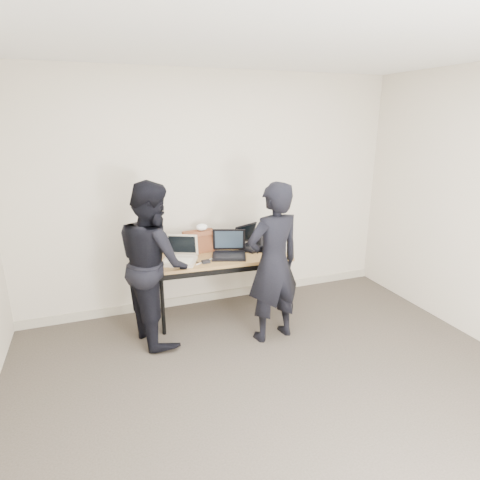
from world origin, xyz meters
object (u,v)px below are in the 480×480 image
laptop_center (229,250)px  person_typist (273,263)px  laptop_right (251,242)px  laptop_beige (180,257)px  equipment_box (266,240)px  desk (221,261)px  leather_satchel (200,241)px  person_observer (154,263)px

laptop_center → person_typist: (0.25, -0.62, 0.03)m
laptop_right → laptop_beige: bearing=167.7°
laptop_beige → laptop_center: size_ratio=0.97×
laptop_beige → equipment_box: (1.09, 0.23, 0.01)m
equipment_box → person_typist: size_ratio=0.14×
desk → laptop_beige: 0.48m
leather_satchel → person_observer: 0.75m
laptop_center → person_observer: 0.88m
laptop_beige → leather_satchel: bearing=68.1°
person_typist → person_observer: 1.19m
desk → person_typist: person_typist is taller
equipment_box → person_observer: bearing=-163.3°
desk → person_observer: size_ratio=0.94×
laptop_center → desk: bearing=-174.4°
laptop_center → person_observer: size_ratio=0.28×
laptop_center → equipment_box: 0.58m
person_observer → laptop_center: bearing=-88.8°
person_typist → desk: bearing=-71.8°
laptop_beige → person_observer: 0.36m
leather_satchel → person_typist: bearing=-64.9°
leather_satchel → person_typist: (0.52, -0.87, -0.04)m
person_observer → laptop_beige: bearing=-70.1°
person_observer → equipment_box: bearing=-85.6°
laptop_beige → laptop_center: laptop_center is taller
laptop_center → laptop_beige: bearing=-159.3°
leather_satchel → equipment_box: (0.81, -0.04, -0.06)m
laptop_center → person_observer: (-0.86, -0.21, 0.03)m
leather_satchel → laptop_center: bearing=-48.7°
laptop_beige → person_observer: person_observer is taller
person_typist → laptop_center: bearing=-77.5°
desk → laptop_center: 0.15m
desk → laptop_right: laptop_right is taller
laptop_beige → leather_satchel: laptop_beige is taller
leather_satchel → person_observer: person_observer is taller
laptop_right → equipment_box: size_ratio=2.06×
desk → leather_satchel: size_ratio=4.09×
desk → laptop_center: bearing=-10.2°
laptop_center → laptop_right: 0.40m
equipment_box → desk: bearing=-163.1°
laptop_beige → laptop_right: bearing=39.3°
laptop_center → leather_satchel: (-0.27, 0.25, 0.06)m
laptop_right → person_observer: 1.27m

